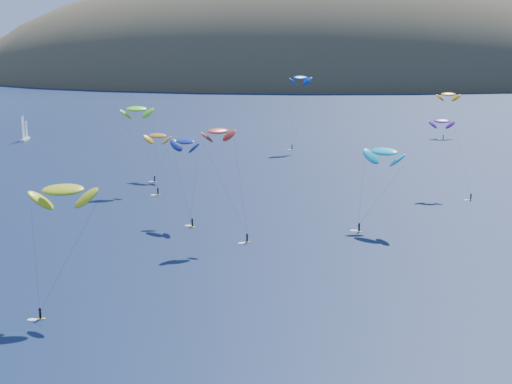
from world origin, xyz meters
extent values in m
ellipsoid|color=#3D3526|center=(20.00, 560.00, -12.60)|extent=(600.00, 300.00, 210.00)
ellipsoid|color=#3D3526|center=(-140.00, 590.00, -7.20)|extent=(340.00, 240.00, 120.00)
ellipsoid|color=#3D3526|center=(180.00, 540.00, -9.36)|extent=(320.00, 220.00, 156.00)
cube|color=white|center=(-102.96, 205.21, 0.36)|extent=(2.28, 7.74, 0.92)
cylinder|color=white|center=(-102.96, 205.72, 5.74)|extent=(0.14, 0.14, 10.76)
cube|color=gold|center=(-37.42, 130.34, 0.04)|extent=(1.50, 0.76, 0.08)
cylinder|color=black|center=(-37.42, 130.34, 0.95)|extent=(0.34, 0.34, 1.54)
sphere|color=#8C6047|center=(-37.42, 130.34, 1.84)|extent=(0.26, 0.26, 0.26)
ellipsoid|color=orange|center=(-37.31, 136.31, 12.74)|extent=(9.15, 5.88, 4.71)
cube|color=gold|center=(-36.95, 30.40, 0.04)|extent=(1.56, 0.83, 0.08)
cylinder|color=black|center=(-36.95, 30.40, 0.98)|extent=(0.35, 0.35, 1.60)
sphere|color=#8C6047|center=(-36.95, 30.40, 1.91)|extent=(0.27, 0.27, 0.27)
ellipsoid|color=#B7C61C|center=(-34.33, 37.13, 19.03)|extent=(10.95, 7.24, 5.61)
cube|color=gold|center=(-33.61, 114.34, 0.04)|extent=(1.56, 1.03, 0.08)
cylinder|color=black|center=(-33.61, 114.34, 0.99)|extent=(0.36, 0.36, 1.62)
sphere|color=#8C6047|center=(-33.61, 114.34, 1.94)|extent=(0.27, 0.27, 0.27)
ellipsoid|color=#63E821|center=(-40.38, 123.20, 22.10)|extent=(9.72, 7.40, 4.92)
cube|color=gold|center=(2.90, 188.32, 0.04)|extent=(1.44, 1.13, 0.08)
cylinder|color=black|center=(2.90, 188.32, 0.95)|extent=(0.34, 0.34, 1.54)
sphere|color=#8C6047|center=(2.90, 188.32, 1.84)|extent=(0.26, 0.26, 0.26)
ellipsoid|color=#0035B6|center=(5.76, 192.55, 26.00)|extent=(9.89, 8.40, 5.05)
cube|color=gold|center=(16.95, 80.78, 0.04)|extent=(1.55, 1.40, 0.09)
cylinder|color=black|center=(16.95, 80.78, 1.06)|extent=(0.38, 0.38, 1.74)
sphere|color=#8C6047|center=(16.95, 80.78, 2.07)|extent=(0.29, 0.29, 0.29)
ellipsoid|color=#0CBDD3|center=(22.66, 87.22, 16.91)|extent=(10.81, 10.14, 5.66)
cube|color=gold|center=(48.96, 111.67, 0.04)|extent=(1.40, 0.52, 0.08)
cylinder|color=black|center=(48.96, 111.67, 0.90)|extent=(0.32, 0.32, 1.47)
sphere|color=#8C6047|center=(48.96, 111.67, 1.75)|extent=(0.25, 0.25, 0.25)
ellipsoid|color=#5A1A98|center=(42.39, 121.38, 19.45)|extent=(6.98, 3.72, 3.75)
cube|color=gold|center=(-7.26, 71.97, 0.04)|extent=(1.54, 1.16, 0.08)
cylinder|color=black|center=(-7.26, 71.97, 1.00)|extent=(0.36, 0.36, 1.64)
sphere|color=#8C6047|center=(-7.26, 71.97, 1.95)|extent=(0.27, 0.27, 0.27)
ellipsoid|color=#B43225|center=(-13.48, 76.04, 22.91)|extent=(8.11, 6.75, 4.13)
cube|color=gold|center=(-20.27, 83.32, 0.04)|extent=(1.53, 1.32, 0.09)
cylinder|color=black|center=(-20.27, 83.32, 1.04)|extent=(0.37, 0.37, 1.69)
sphere|color=#8C6047|center=(-20.27, 83.32, 2.02)|extent=(0.28, 0.28, 0.28)
ellipsoid|color=navy|center=(-22.57, 90.73, 18.38)|extent=(9.06, 8.22, 4.69)
cube|color=gold|center=(63.61, 214.77, 0.04)|extent=(1.51, 0.47, 0.08)
cylinder|color=black|center=(63.61, 214.77, 0.98)|extent=(0.35, 0.35, 1.60)
sphere|color=#8C6047|center=(63.61, 214.77, 1.91)|extent=(0.27, 0.27, 0.27)
ellipsoid|color=orange|center=(67.27, 226.43, 17.05)|extent=(9.50, 4.59, 5.25)
camera|label=1|loc=(0.72, -70.75, 44.02)|focal=50.00mm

